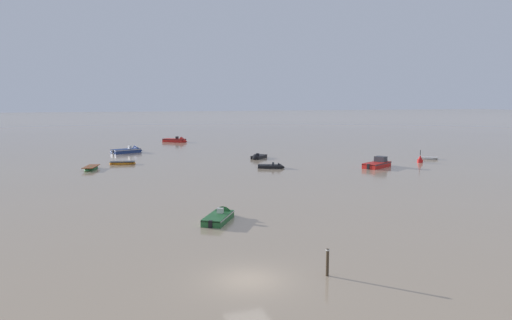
% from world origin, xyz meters
% --- Properties ---
extents(ground_plane, '(800.00, 800.00, 0.00)m').
position_xyz_m(ground_plane, '(0.00, 0.00, 0.00)').
color(ground_plane, tan).
extents(rowboat_moored_0, '(4.37, 2.13, 0.66)m').
position_xyz_m(rowboat_moored_0, '(-4.33, 53.27, 0.18)').
color(rowboat_moored_0, orange).
rests_on(rowboat_moored_0, ground).
extents(motorboat_moored_0, '(6.32, 5.72, 2.18)m').
position_xyz_m(motorboat_moored_0, '(10.61, 90.56, 0.30)').
color(motorboat_moored_0, red).
rests_on(motorboat_moored_0, ground).
extents(motorboat_moored_1, '(4.31, 2.97, 1.40)m').
position_xyz_m(motorboat_moored_1, '(17.27, 41.45, 0.19)').
color(motorboat_moored_1, black).
rests_on(motorboat_moored_1, ground).
extents(motorboat_moored_2, '(3.95, 4.97, 1.65)m').
position_xyz_m(motorboat_moored_2, '(1.91, 13.87, 0.23)').
color(motorboat_moored_2, '#23602D').
rests_on(motorboat_moored_2, ground).
extents(motorboat_moored_3, '(6.66, 4.58, 2.17)m').
position_xyz_m(motorboat_moored_3, '(-1.97, 70.31, 0.30)').
color(motorboat_moored_3, navy).
rests_on(motorboat_moored_3, ground).
extents(rowboat_moored_1, '(3.48, 2.49, 0.52)m').
position_xyz_m(rowboat_moored_1, '(46.71, 42.85, 0.14)').
color(rowboat_moored_1, white).
rests_on(rowboat_moored_1, ground).
extents(motorboat_moored_4, '(4.15, 4.26, 1.52)m').
position_xyz_m(motorboat_moored_4, '(18.59, 53.05, 0.21)').
color(motorboat_moored_4, black).
rests_on(motorboat_moored_4, ground).
extents(rowboat_moored_2, '(2.75, 4.92, 0.74)m').
position_xyz_m(rowboat_moored_2, '(-9.07, 48.67, 0.20)').
color(rowboat_moored_2, '#23602D').
rests_on(rowboat_moored_2, ground).
extents(motorboat_moored_6, '(6.51, 5.03, 2.38)m').
position_xyz_m(motorboat_moored_6, '(33.36, 37.56, 0.36)').
color(motorboat_moored_6, red).
rests_on(motorboat_moored_6, ground).
extents(channel_buoy, '(0.90, 0.90, 2.30)m').
position_xyz_m(channel_buoy, '(42.46, 39.63, 0.46)').
color(channel_buoy, red).
rests_on(channel_buoy, ground).
extents(mooring_post_near, '(0.22, 0.22, 1.82)m').
position_xyz_m(mooring_post_near, '(4.62, -0.90, 0.78)').
color(mooring_post_near, '#403323').
rests_on(mooring_post_near, ground).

